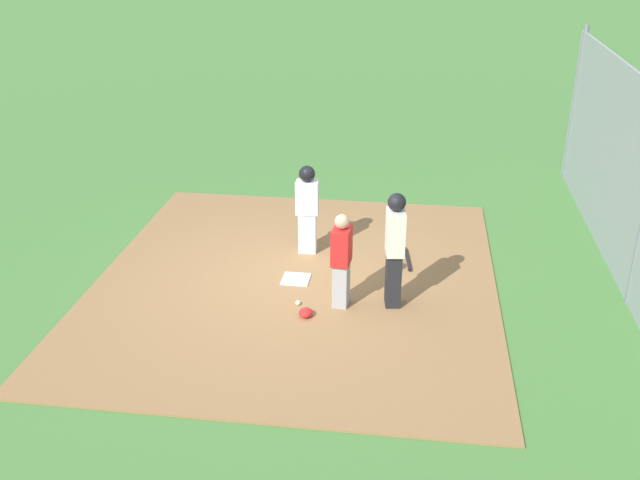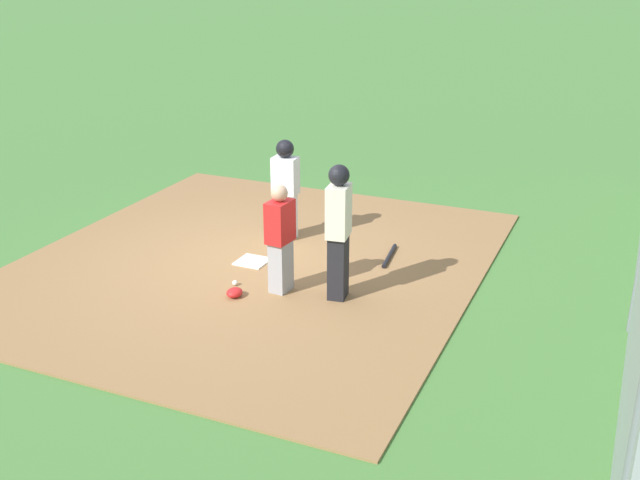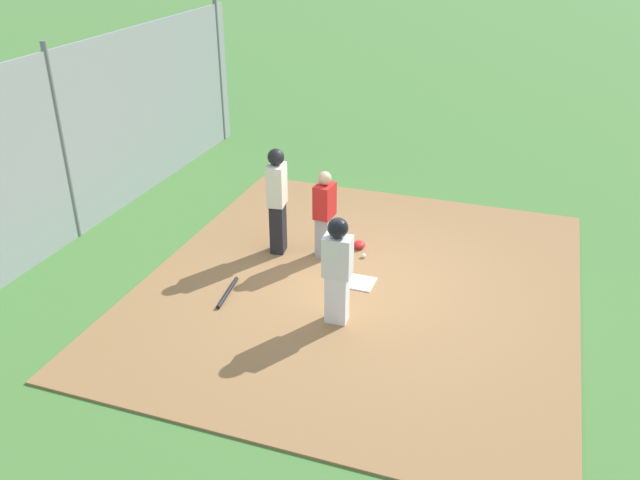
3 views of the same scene
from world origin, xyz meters
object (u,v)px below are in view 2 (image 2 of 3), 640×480
object	(u,v)px
umpire	(338,229)
runner	(286,184)
catcher	(280,238)
baseball	(235,283)
home_plate	(252,261)
catcher_mask	(235,293)
baseball_bat	(389,256)

from	to	relation	value
umpire	runner	xyz separation A→B (m)	(1.66, 1.55, -0.06)
catcher	baseball	bearing A→B (deg)	15.38
home_plate	catcher_mask	xyz separation A→B (m)	(-1.12, -0.34, 0.05)
runner	catcher_mask	xyz separation A→B (m)	(-2.20, -0.31, -0.83)
catcher_mask	baseball	bearing A→B (deg)	28.60
home_plate	baseball_bat	bearing A→B (deg)	-61.78
umpire	runner	size ratio (longest dim) A/B	1.14
runner	baseball_bat	distance (m)	1.95
home_plate	umpire	world-z (taller)	umpire
catcher_mask	baseball_bat	bearing A→B (deg)	-34.70
umpire	runner	distance (m)	2.28
umpire	catcher_mask	world-z (taller)	umpire
baseball_bat	baseball	distance (m)	2.39
catcher	catcher_mask	world-z (taller)	catcher
catcher	umpire	bearing A→B (deg)	-166.49
runner	baseball	xyz separation A→B (m)	(-1.89, -0.14, -0.85)
umpire	baseball	distance (m)	1.70
catcher_mask	catcher	bearing A→B (deg)	-47.86
baseball_bat	catcher_mask	bearing A→B (deg)	-41.79
catcher	umpire	size ratio (longest dim) A/B	0.82
home_plate	runner	world-z (taller)	runner
home_plate	catcher_mask	size ratio (longest dim) A/B	1.83
catcher	baseball	xyz separation A→B (m)	(-0.12, 0.64, -0.72)
home_plate	catcher	world-z (taller)	catcher
catcher	baseball_bat	size ratio (longest dim) A/B	1.75
runner	baseball_bat	bearing A→B (deg)	83.80
catcher	umpire	distance (m)	0.80
umpire	baseball_bat	xyz separation A→B (m)	(1.53, -0.19, -0.92)
runner	baseball	world-z (taller)	runner
home_plate	umpire	xyz separation A→B (m)	(-0.58, -1.58, 0.94)
home_plate	baseball	size ratio (longest dim) A/B	5.95
baseball	catcher	bearing A→B (deg)	-79.77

